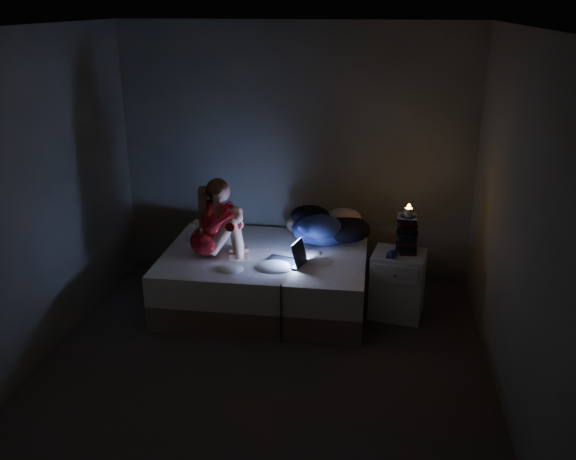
% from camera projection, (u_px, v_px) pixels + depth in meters
% --- Properties ---
extents(floor, '(3.60, 3.80, 0.02)m').
position_uv_depth(floor, '(264.00, 366.00, 5.01)').
color(floor, '#282321').
rests_on(floor, ground).
extents(ceiling, '(3.60, 3.80, 0.02)m').
position_uv_depth(ceiling, '(259.00, 25.00, 4.10)').
color(ceiling, silver).
rests_on(ceiling, ground).
extents(wall_back, '(3.60, 0.02, 2.60)m').
position_uv_depth(wall_back, '(296.00, 153.00, 6.33)').
color(wall_back, '#484A42').
rests_on(wall_back, ground).
extents(wall_front, '(3.60, 0.02, 2.60)m').
position_uv_depth(wall_front, '(185.00, 347.00, 2.78)').
color(wall_front, '#484A42').
rests_on(wall_front, ground).
extents(wall_left, '(0.02, 3.80, 2.60)m').
position_uv_depth(wall_left, '(32.00, 202.00, 4.80)').
color(wall_left, '#484A42').
rests_on(wall_left, ground).
extents(wall_right, '(0.02, 3.80, 2.60)m').
position_uv_depth(wall_right, '(518.00, 224.00, 4.32)').
color(wall_right, '#484A42').
rests_on(wall_right, ground).
extents(bed, '(1.90, 1.43, 0.52)m').
position_uv_depth(bed, '(265.00, 278.00, 5.96)').
color(bed, '#B3B1AD').
rests_on(bed, ground).
extents(pillow, '(0.46, 0.32, 0.13)m').
position_uv_depth(pillow, '(213.00, 232.00, 6.22)').
color(pillow, white).
rests_on(pillow, bed).
extents(woman, '(0.52, 0.40, 0.76)m').
position_uv_depth(woman, '(206.00, 219.00, 5.64)').
color(woman, '#9D0301').
rests_on(woman, bed).
extents(laptop, '(0.40, 0.32, 0.25)m').
position_uv_depth(laptop, '(284.00, 251.00, 5.59)').
color(laptop, black).
rests_on(laptop, bed).
extents(clothes_pile, '(0.77, 0.70, 0.38)m').
position_uv_depth(clothes_pile, '(322.00, 224.00, 6.08)').
color(clothes_pile, navy).
rests_on(clothes_pile, bed).
extents(nightstand, '(0.53, 0.48, 0.62)m').
position_uv_depth(nightstand, '(397.00, 284.00, 5.72)').
color(nightstand, silver).
rests_on(nightstand, ground).
extents(book_stack, '(0.19, 0.25, 0.35)m').
position_uv_depth(book_stack, '(407.00, 233.00, 5.59)').
color(book_stack, black).
rests_on(book_stack, nightstand).
extents(candle, '(0.07, 0.07, 0.08)m').
position_uv_depth(candle, '(409.00, 211.00, 5.51)').
color(candle, beige).
rests_on(candle, book_stack).
extents(phone, '(0.08, 0.14, 0.01)m').
position_uv_depth(phone, '(392.00, 256.00, 5.53)').
color(phone, black).
rests_on(phone, nightstand).
extents(blue_orb, '(0.08, 0.08, 0.08)m').
position_uv_depth(blue_orb, '(395.00, 255.00, 5.47)').
color(blue_orb, navy).
rests_on(blue_orb, nightstand).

